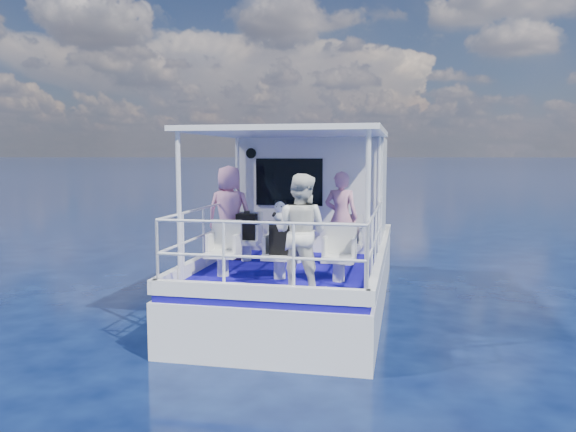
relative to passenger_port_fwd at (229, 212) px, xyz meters
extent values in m
plane|color=black|center=(1.25, -0.34, -1.74)|extent=(2000.00, 2000.00, 0.00)
cube|color=white|center=(1.25, 0.66, -1.74)|extent=(3.00, 7.00, 1.60)
cube|color=#130988|center=(1.25, 0.66, -0.89)|extent=(2.90, 6.90, 0.10)
cube|color=white|center=(1.25, 1.96, 0.26)|extent=(2.85, 2.00, 2.20)
cube|color=white|center=(1.25, -0.54, 1.40)|extent=(3.00, 3.20, 0.08)
cylinder|color=white|center=(-0.10, -2.04, 0.26)|extent=(0.07, 0.07, 2.20)
cylinder|color=white|center=(2.60, -2.04, 0.26)|extent=(0.07, 0.07, 2.20)
cylinder|color=white|center=(-0.10, 0.86, 0.26)|extent=(0.07, 0.07, 2.20)
cylinder|color=white|center=(2.60, 0.86, 0.26)|extent=(0.07, 0.07, 2.20)
cube|color=silver|center=(0.35, -0.14, -0.65)|extent=(0.48, 0.46, 0.38)
cube|color=silver|center=(1.25, -0.14, -0.65)|extent=(0.48, 0.46, 0.38)
cube|color=silver|center=(2.15, -0.14, -0.65)|extent=(0.48, 0.46, 0.38)
cube|color=silver|center=(0.35, -1.44, -0.65)|extent=(0.48, 0.46, 0.38)
cube|color=silver|center=(1.25, -1.44, -0.65)|extent=(0.48, 0.46, 0.38)
cube|color=silver|center=(2.15, -1.44, -0.65)|extent=(0.48, 0.46, 0.38)
imported|color=#F29DBF|center=(0.00, 0.00, 0.00)|extent=(0.63, 0.45, 1.68)
imported|color=#C57F9C|center=(2.01, 0.00, -0.04)|extent=(0.62, 0.45, 1.59)
imported|color=white|center=(1.70, -2.12, -0.03)|extent=(0.92, 0.80, 1.61)
cube|color=black|center=(0.37, -0.15, -0.23)|extent=(0.35, 0.20, 0.46)
cube|color=black|center=(1.28, -1.49, -0.22)|extent=(0.32, 0.18, 0.48)
cube|color=black|center=(0.37, -0.16, 0.02)|extent=(0.09, 0.06, 0.06)
camera|label=1|loc=(3.09, -9.59, 1.01)|focal=35.00mm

